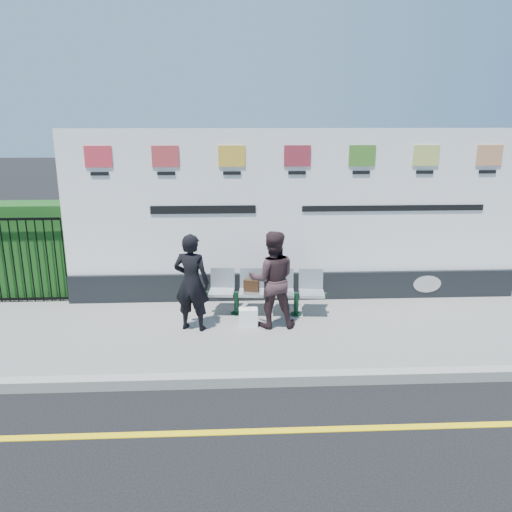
% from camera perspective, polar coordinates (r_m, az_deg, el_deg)
% --- Properties ---
extents(ground, '(80.00, 80.00, 0.00)m').
position_cam_1_polar(ground, '(5.75, 3.95, -19.30)').
color(ground, black).
extents(pavement, '(14.00, 3.00, 0.12)m').
position_cam_1_polar(pavement, '(7.90, 1.87, -8.58)').
color(pavement, slate).
rests_on(pavement, ground).
extents(kerb, '(14.00, 0.18, 0.14)m').
position_cam_1_polar(kerb, '(6.56, 2.93, -13.83)').
color(kerb, gray).
rests_on(kerb, ground).
extents(yellow_line, '(14.00, 0.10, 0.01)m').
position_cam_1_polar(yellow_line, '(5.75, 3.95, -19.27)').
color(yellow_line, yellow).
rests_on(yellow_line, ground).
extents(billboard, '(8.00, 0.30, 3.00)m').
position_cam_1_polar(billboard, '(8.81, 4.50, 3.24)').
color(billboard, black).
rests_on(billboard, pavement).
extents(hedge, '(2.35, 0.70, 1.70)m').
position_cam_1_polar(hedge, '(10.10, -25.84, 0.68)').
color(hedge, '#184816').
rests_on(hedge, pavement).
extents(railing, '(2.05, 0.06, 1.54)m').
position_cam_1_polar(railing, '(9.72, -26.78, -0.45)').
color(railing, black).
rests_on(railing, pavement).
extents(bench, '(1.93, 0.66, 0.41)m').
position_cam_1_polar(bench, '(8.31, 1.19, -5.36)').
color(bench, '#ACB0B5').
rests_on(bench, pavement).
extents(woman_left, '(0.63, 0.50, 1.51)m').
position_cam_1_polar(woman_left, '(7.63, -7.37, -3.02)').
color(woman_left, black).
rests_on(woman_left, pavement).
extents(woman_right, '(0.75, 0.59, 1.53)m').
position_cam_1_polar(woman_right, '(7.69, 1.87, -2.69)').
color(woman_right, '#342224').
rests_on(woman_right, pavement).
extents(handbag_brown, '(0.27, 0.17, 0.20)m').
position_cam_1_polar(handbag_brown, '(8.22, -0.53, -3.38)').
color(handbag_brown, black).
rests_on(handbag_brown, bench).
extents(carrier_bag_white, '(0.29, 0.17, 0.29)m').
position_cam_1_polar(carrier_bag_white, '(7.87, -0.89, -7.03)').
color(carrier_bag_white, white).
rests_on(carrier_bag_white, pavement).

